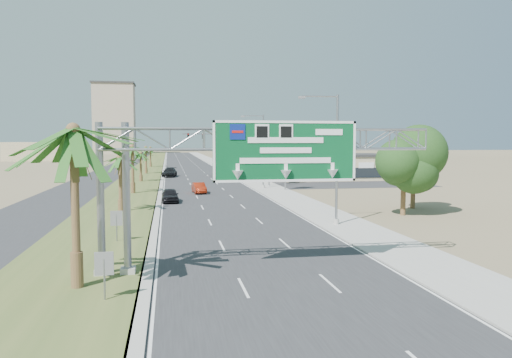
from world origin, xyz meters
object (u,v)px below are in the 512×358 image
at_px(store_building, 332,167).
at_px(car_right_lane, 222,171).
at_px(car_mid_lane, 199,188).
at_px(pole_sign_red_near, 269,135).
at_px(pole_sign_blue, 285,153).
at_px(car_left_lane, 170,195).
at_px(sign_gantry, 253,150).
at_px(pole_sign_red_far, 266,147).
at_px(car_far, 170,172).
at_px(palm_near, 73,131).
at_px(signal_mast, 229,150).

xyz_separation_m(store_building, car_right_lane, (-17.51, 11.32, -1.17)).
relative_size(car_mid_lane, pole_sign_red_near, 0.43).
distance_m(car_mid_lane, pole_sign_blue, 12.23).
relative_size(car_left_lane, car_right_lane, 0.72).
xyz_separation_m(store_building, pole_sign_blue, (-12.13, -17.06, 2.85)).
bearing_deg(pole_sign_blue, store_building, 54.58).
height_order(sign_gantry, pole_sign_red_far, sign_gantry).
distance_m(car_left_lane, car_far, 37.62).
bearing_deg(car_right_lane, sign_gantry, -93.26).
bearing_deg(car_left_lane, palm_near, -98.95).
xyz_separation_m(car_left_lane, car_mid_lane, (3.58, 8.52, -0.08)).
height_order(store_building, pole_sign_red_far, pole_sign_red_far).
relative_size(palm_near, car_right_lane, 1.41).
bearing_deg(palm_near, sign_gantry, 13.32).
xyz_separation_m(store_building, car_left_lane, (-27.08, -27.21, -1.27)).
bearing_deg(car_left_lane, signal_mast, 71.52).
distance_m(car_far, pole_sign_red_far, 18.89).
distance_m(sign_gantry, store_building, 60.77).
height_order(palm_near, car_mid_lane, palm_near).
distance_m(palm_near, car_left_lane, 31.67).
distance_m(store_building, car_right_lane, 20.88).
bearing_deg(pole_sign_blue, palm_near, -114.97).
height_order(car_far, pole_sign_red_far, pole_sign_red_far).
bearing_deg(pole_sign_red_near, car_mid_lane, -142.29).
xyz_separation_m(palm_near, car_right_lane, (13.69, 69.32, -6.11)).
bearing_deg(pole_sign_blue, car_far, 118.46).
distance_m(sign_gantry, pole_sign_blue, 40.53).
height_order(car_left_lane, pole_sign_red_near, pole_sign_red_near).
bearing_deg(car_far, car_right_lane, 12.67).
relative_size(store_building, car_right_lane, 3.03).
distance_m(car_mid_lane, car_far, 29.32).
bearing_deg(car_far, palm_near, -86.31).
bearing_deg(pole_sign_red_near, signal_mast, 103.02).
distance_m(store_building, car_far, 28.98).
distance_m(signal_mast, car_mid_lane, 25.90).
bearing_deg(signal_mast, car_far, 156.48).
xyz_separation_m(pole_sign_red_near, pole_sign_red_far, (1.85, 11.89, -1.76)).
height_order(car_mid_lane, pole_sign_red_far, pole_sign_red_far).
height_order(car_far, pole_sign_blue, pole_sign_blue).
distance_m(sign_gantry, car_left_lane, 29.62).
relative_size(signal_mast, pole_sign_blue, 1.52).
height_order(palm_near, pole_sign_red_near, pole_sign_red_near).
distance_m(sign_gantry, signal_mast, 62.37).
bearing_deg(store_building, palm_near, -118.28).
bearing_deg(car_mid_lane, store_building, 33.25).
bearing_deg(car_left_lane, pole_sign_red_near, 48.45).
bearing_deg(pole_sign_red_near, sign_gantry, -102.47).
relative_size(car_left_lane, car_mid_lane, 1.08).
height_order(palm_near, car_left_lane, palm_near).
bearing_deg(palm_near, car_right_lane, 78.83).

